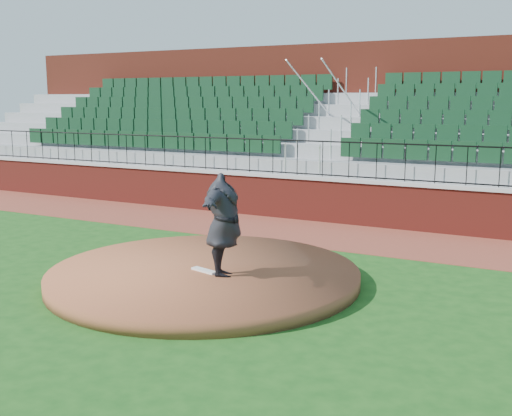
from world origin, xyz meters
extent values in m
plane|color=#174714|center=(0.00, 0.00, 0.00)|extent=(90.00, 90.00, 0.00)
cube|color=brown|center=(0.00, 5.40, 0.01)|extent=(34.00, 3.20, 0.01)
cube|color=maroon|center=(0.00, 7.00, 0.60)|extent=(34.00, 0.35, 1.20)
cube|color=#B7B7B7|center=(0.00, 7.00, 1.25)|extent=(34.00, 0.45, 0.10)
cube|color=maroon|center=(0.00, 12.52, 2.75)|extent=(34.00, 0.50, 5.50)
cylinder|color=brown|center=(-0.51, 0.33, 0.12)|extent=(5.97, 5.97, 0.25)
cube|color=white|center=(-0.40, 0.16, 0.27)|extent=(0.60, 0.29, 0.04)
imported|color=black|center=(0.07, 0.11, 1.21)|extent=(1.50, 2.42, 1.92)
camera|label=1|loc=(5.82, -9.39, 3.47)|focal=43.42mm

